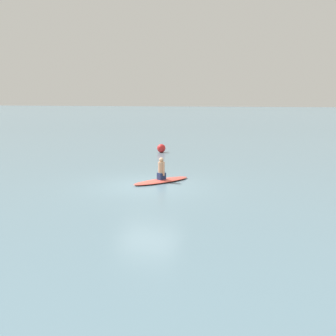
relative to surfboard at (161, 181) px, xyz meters
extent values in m
plane|color=slate|center=(-0.27, -0.93, -0.06)|extent=(400.00, 400.00, 0.00)
ellipsoid|color=#D84C3F|center=(0.00, 0.00, 0.00)|extent=(2.19, 2.77, 0.11)
cube|color=navy|center=(0.00, 0.00, 0.20)|extent=(0.38, 0.40, 0.29)
cylinder|color=tan|center=(0.00, 0.00, 0.57)|extent=(0.38, 0.38, 0.49)
sphere|color=tan|center=(0.00, 0.00, 0.91)|extent=(0.20, 0.20, 0.20)
cylinder|color=tan|center=(0.14, -0.09, 0.51)|extent=(0.11, 0.11, 0.54)
cylinder|color=tan|center=(-0.14, 0.09, 0.51)|extent=(0.11, 0.11, 0.54)
sphere|color=red|center=(-3.27, 9.18, 0.23)|extent=(0.57, 0.57, 0.57)
camera|label=1|loc=(5.60, -15.75, 3.41)|focal=42.57mm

